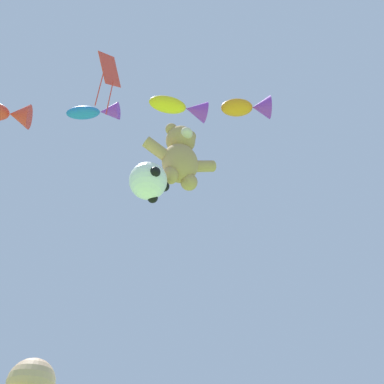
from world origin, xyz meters
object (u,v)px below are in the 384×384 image
at_px(teddy_bear_kite, 180,156).
at_px(fish_kite_cobalt, 96,112).
at_px(fish_kite_crimson, 5,113).
at_px(diamond_kite, 109,73).
at_px(soccer_ball_kite, 149,181).
at_px(fish_kite_tangerine, 249,107).
at_px(fish_kite_goldfin, 182,108).

xyz_separation_m(teddy_bear_kite, fish_kite_cobalt, (-2.05, 2.45, 3.41)).
bearing_deg(fish_kite_crimson, diamond_kite, -51.79).
height_order(soccer_ball_kite, fish_kite_tangerine, fish_kite_tangerine).
bearing_deg(fish_kite_cobalt, fish_kite_tangerine, -24.00).
bearing_deg(fish_kite_cobalt, soccer_ball_kite, -63.49).
bearing_deg(teddy_bear_kite, fish_kite_goldfin, 64.71).
xyz_separation_m(soccer_ball_kite, fish_kite_crimson, (-3.94, 3.86, 4.63)).
bearing_deg(fish_kite_goldfin, diamond_kite, -163.92).
height_order(fish_kite_tangerine, fish_kite_goldfin, fish_kite_tangerine).
distance_m(fish_kite_goldfin, fish_kite_cobalt, 2.97).
bearing_deg(fish_kite_tangerine, fish_kite_crimson, 154.78).
distance_m(teddy_bear_kite, fish_kite_tangerine, 4.93).
xyz_separation_m(fish_kite_tangerine, diamond_kite, (-4.96, 0.28, -0.94)).
distance_m(soccer_ball_kite, fish_kite_cobalt, 5.44).
bearing_deg(fish_kite_tangerine, soccer_ball_kite, -175.06).
bearing_deg(soccer_ball_kite, teddy_bear_kite, 0.71).
xyz_separation_m(soccer_ball_kite, fish_kite_cobalt, (-1.23, 2.46, 4.69)).
relative_size(fish_kite_tangerine, fish_kite_goldfin, 0.87).
bearing_deg(fish_kite_crimson, fish_kite_cobalt, -27.31).
bearing_deg(teddy_bear_kite, diamond_kite, 165.26).
relative_size(soccer_ball_kite, diamond_kite, 0.38).
distance_m(teddy_bear_kite, diamond_kite, 3.86).
relative_size(teddy_bear_kite, fish_kite_tangerine, 1.14).
bearing_deg(fish_kite_cobalt, fish_kite_goldfin, -21.20).
bearing_deg(diamond_kite, teddy_bear_kite, -14.74).
relative_size(soccer_ball_kite, fish_kite_tangerine, 0.53).
bearing_deg(fish_kite_cobalt, teddy_bear_kite, -50.08).
bearing_deg(teddy_bear_kite, soccer_ball_kite, -179.29).
height_order(fish_kite_tangerine, diamond_kite, fish_kite_tangerine).
relative_size(soccer_ball_kite, fish_kite_goldfin, 0.46).
xyz_separation_m(soccer_ball_kite, fish_kite_goldfin, (1.48, 1.41, 5.34)).
relative_size(soccer_ball_kite, fish_kite_cobalt, 0.55).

